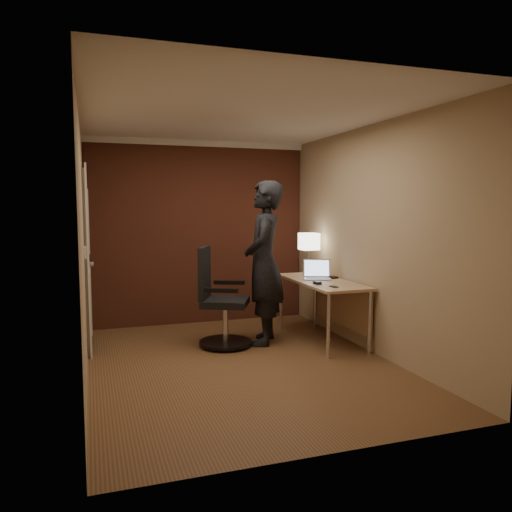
# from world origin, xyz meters

# --- Properties ---
(room) EXTENTS (4.00, 4.00, 4.00)m
(room) POSITION_xyz_m (-0.27, 1.54, 1.37)
(room) COLOR brown
(room) RESTS_ON ground
(desk) EXTENTS (0.60, 1.50, 0.73)m
(desk) POSITION_xyz_m (1.25, 0.56, 0.60)
(desk) COLOR tan
(desk) RESTS_ON ground
(desk_lamp) EXTENTS (0.22, 0.22, 0.54)m
(desk_lamp) POSITION_xyz_m (1.28, 1.15, 1.15)
(desk_lamp) COLOR silver
(desk_lamp) RESTS_ON desk
(laptop) EXTENTS (0.40, 0.35, 0.23)m
(laptop) POSITION_xyz_m (1.19, 0.70, 0.79)
(laptop) COLOR silver
(laptop) RESTS_ON desk
(mouse) EXTENTS (0.07, 0.10, 0.03)m
(mouse) POSITION_xyz_m (1.00, 0.30, 0.75)
(mouse) COLOR black
(mouse) RESTS_ON desk
(phone) EXTENTS (0.06, 0.12, 0.01)m
(phone) POSITION_xyz_m (1.09, 0.06, 0.73)
(phone) COLOR black
(phone) RESTS_ON desk
(wallet) EXTENTS (0.12, 0.13, 0.02)m
(wallet) POSITION_xyz_m (1.39, 0.67, 0.74)
(wallet) COLOR black
(wallet) RESTS_ON desk
(office_chair) EXTENTS (0.67, 0.72, 1.13)m
(office_chair) POSITION_xyz_m (-0.05, 0.70, 0.50)
(office_chair) COLOR black
(office_chair) RESTS_ON ground
(person) EXTENTS (0.71, 0.82, 1.91)m
(person) POSITION_xyz_m (0.49, 0.67, 0.95)
(person) COLOR black
(person) RESTS_ON ground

